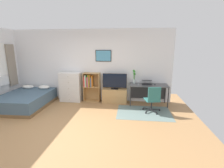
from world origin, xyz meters
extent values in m
plane|color=#A87A4C|center=(0.00, 0.00, 0.00)|extent=(7.20, 7.20, 0.00)
cube|color=white|center=(0.00, 2.43, 1.35)|extent=(6.12, 0.06, 2.70)
cube|color=black|center=(0.52, 2.38, 1.73)|extent=(0.59, 0.02, 0.42)
cube|color=#4C93B7|center=(0.52, 2.37, 1.73)|extent=(0.55, 0.01, 0.38)
cube|color=gray|center=(-2.94, 1.99, 1.38)|extent=(0.05, 0.40, 1.54)
cube|color=silver|center=(-2.89, 1.30, 0.90)|extent=(0.20, 0.52, 0.30)
cube|color=slate|center=(2.00, 1.30, 0.00)|extent=(1.70, 1.20, 0.01)
cube|color=brown|center=(-2.10, 1.37, 0.05)|extent=(1.55, 2.01, 0.10)
cube|color=#476075|center=(-2.10, 1.37, 0.28)|extent=(1.51, 1.96, 0.37)
ellipsoid|color=white|center=(-2.45, 2.09, 0.53)|extent=(0.45, 0.29, 0.14)
ellipsoid|color=white|center=(-1.79, 2.11, 0.53)|extent=(0.45, 0.29, 0.14)
cube|color=silver|center=(-0.72, 2.16, 0.56)|extent=(0.80, 0.42, 1.11)
cube|color=silver|center=(-0.72, 1.94, 0.12)|extent=(0.76, 0.01, 0.20)
sphere|color=#A59E8C|center=(-0.72, 1.93, 0.12)|extent=(0.03, 0.03, 0.03)
cube|color=silver|center=(-0.72, 1.94, 0.34)|extent=(0.76, 0.01, 0.20)
sphere|color=#A59E8C|center=(-0.72, 1.93, 0.34)|extent=(0.03, 0.03, 0.03)
cube|color=silver|center=(-0.72, 1.94, 0.56)|extent=(0.76, 0.01, 0.20)
sphere|color=#A59E8C|center=(-0.72, 1.93, 0.56)|extent=(0.03, 0.03, 0.03)
cube|color=silver|center=(-0.72, 1.94, 0.78)|extent=(0.76, 0.01, 0.20)
sphere|color=#A59E8C|center=(-0.72, 1.93, 0.78)|extent=(0.03, 0.03, 0.03)
cube|color=silver|center=(-0.72, 1.94, 1.00)|extent=(0.76, 0.01, 0.20)
sphere|color=#A59E8C|center=(-0.72, 1.93, 1.00)|extent=(0.03, 0.03, 0.03)
cube|color=tan|center=(-0.21, 2.22, 0.55)|extent=(0.02, 0.30, 1.10)
cube|color=tan|center=(0.39, 2.22, 0.55)|extent=(0.02, 0.30, 1.10)
cube|color=tan|center=(0.09, 2.22, 0.01)|extent=(0.62, 0.30, 0.02)
cube|color=tan|center=(0.09, 2.22, 0.57)|extent=(0.58, 0.30, 0.02)
cube|color=tan|center=(0.09, 2.22, 1.09)|extent=(0.58, 0.30, 0.02)
cube|color=tan|center=(0.09, 2.37, 0.55)|extent=(0.62, 0.01, 1.10)
cube|color=red|center=(-0.17, 2.17, 0.77)|extent=(0.04, 0.19, 0.38)
cube|color=white|center=(-0.14, 2.17, 0.80)|extent=(0.03, 0.19, 0.44)
cube|color=#2D8C4C|center=(-0.10, 2.17, 0.80)|extent=(0.03, 0.19, 0.44)
cube|color=red|center=(-0.07, 2.16, 0.77)|extent=(0.02, 0.17, 0.37)
cube|color=#8C388C|center=(-0.05, 2.19, 0.76)|extent=(0.02, 0.22, 0.36)
cube|color=gold|center=(-0.02, 2.19, 0.81)|extent=(0.03, 0.22, 0.46)
cube|color=black|center=(0.02, 2.19, 0.77)|extent=(0.02, 0.22, 0.38)
cube|color=orange|center=(0.05, 2.18, 0.81)|extent=(0.03, 0.20, 0.46)
cube|color=#1E519E|center=(0.08, 2.19, 0.75)|extent=(0.03, 0.21, 0.34)
cube|color=orange|center=(0.12, 2.18, 0.79)|extent=(0.03, 0.21, 0.42)
cube|color=tan|center=(0.97, 2.17, 0.26)|extent=(0.91, 0.40, 0.53)
cube|color=tan|center=(0.97, 1.97, 0.26)|extent=(0.91, 0.01, 0.02)
cube|color=black|center=(0.97, 2.15, 0.54)|extent=(0.28, 0.16, 0.02)
cube|color=black|center=(0.97, 2.15, 0.57)|extent=(0.06, 0.04, 0.05)
cube|color=black|center=(0.97, 2.15, 0.84)|extent=(0.89, 0.02, 0.52)
cube|color=black|center=(0.97, 2.14, 0.84)|extent=(0.86, 0.01, 0.49)
cube|color=#4C4C4F|center=(2.20, 2.08, 0.72)|extent=(1.34, 0.57, 0.03)
cube|color=#2D2D30|center=(1.56, 1.83, 0.35)|extent=(0.03, 0.03, 0.71)
cube|color=#2D2D30|center=(2.84, 1.83, 0.35)|extent=(0.03, 0.03, 0.71)
cube|color=#2D2D30|center=(1.56, 2.34, 0.35)|extent=(0.03, 0.03, 0.71)
cube|color=#2D2D30|center=(2.84, 2.34, 0.35)|extent=(0.03, 0.03, 0.71)
cube|color=#2D2D30|center=(2.20, 2.36, 0.39)|extent=(1.28, 0.02, 0.50)
cylinder|color=#232326|center=(2.52, 1.49, 0.03)|extent=(0.05, 0.05, 0.05)
cube|color=#232326|center=(2.38, 1.46, 0.07)|extent=(0.28, 0.09, 0.02)
cylinder|color=#232326|center=(2.28, 1.71, 0.03)|extent=(0.05, 0.05, 0.05)
cube|color=#232326|center=(2.26, 1.57, 0.07)|extent=(0.06, 0.28, 0.02)
cylinder|color=#232326|center=(1.99, 1.55, 0.03)|extent=(0.05, 0.05, 0.05)
cube|color=#232326|center=(2.12, 1.49, 0.07)|extent=(0.27, 0.14, 0.02)
cylinder|color=#232326|center=(2.06, 1.22, 0.03)|extent=(0.05, 0.05, 0.05)
cube|color=#232326|center=(2.15, 1.33, 0.07)|extent=(0.21, 0.23, 0.02)
cylinder|color=#232326|center=(2.39, 1.19, 0.03)|extent=(0.05, 0.05, 0.05)
cube|color=#232326|center=(2.32, 1.31, 0.07)|extent=(0.17, 0.26, 0.02)
cylinder|color=#232326|center=(2.25, 1.43, 0.23)|extent=(0.04, 0.04, 0.30)
cube|color=#2D6B66|center=(2.25, 1.43, 0.40)|extent=(0.52, 0.52, 0.03)
cube|color=#2D6B66|center=(2.29, 1.24, 0.64)|extent=(0.39, 0.12, 0.45)
cube|color=black|center=(2.14, 2.11, 0.75)|extent=(0.36, 0.25, 0.01)
cube|color=black|center=(2.14, 2.10, 0.75)|extent=(0.34, 0.23, 0.00)
cube|color=black|center=(2.13, 2.26, 0.86)|extent=(0.36, 0.24, 0.07)
cube|color=navy|center=(2.13, 2.25, 0.86)|extent=(0.34, 0.22, 0.06)
ellipsoid|color=#262628|center=(2.41, 2.08, 0.76)|extent=(0.06, 0.10, 0.03)
cylinder|color=silver|center=(1.68, 2.25, 0.82)|extent=(0.09, 0.09, 0.16)
cylinder|color=#3D8438|center=(1.69, 2.25, 0.94)|extent=(0.01, 0.01, 0.30)
sphere|color=#308B2C|center=(1.69, 2.25, 1.09)|extent=(0.07, 0.07, 0.07)
cylinder|color=#3D8438|center=(1.68, 2.25, 0.98)|extent=(0.01, 0.01, 0.39)
sphere|color=#308B2C|center=(1.68, 2.25, 1.18)|extent=(0.07, 0.07, 0.07)
cylinder|color=#3D8438|center=(1.66, 2.25, 1.00)|extent=(0.01, 0.01, 0.42)
sphere|color=#308B2C|center=(1.66, 2.25, 1.21)|extent=(0.07, 0.07, 0.07)
cylinder|color=#3D8438|center=(1.68, 2.23, 0.95)|extent=(0.01, 0.01, 0.32)
sphere|color=#308B2C|center=(1.68, 2.23, 1.11)|extent=(0.07, 0.07, 0.07)
cylinder|color=silver|center=(1.82, 2.01, 0.74)|extent=(0.06, 0.06, 0.01)
cylinder|color=silver|center=(1.82, 2.01, 0.80)|extent=(0.01, 0.01, 0.10)
cone|color=silver|center=(1.82, 2.01, 0.88)|extent=(0.07, 0.07, 0.07)
camera|label=1|loc=(1.57, -3.68, 2.07)|focal=26.16mm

